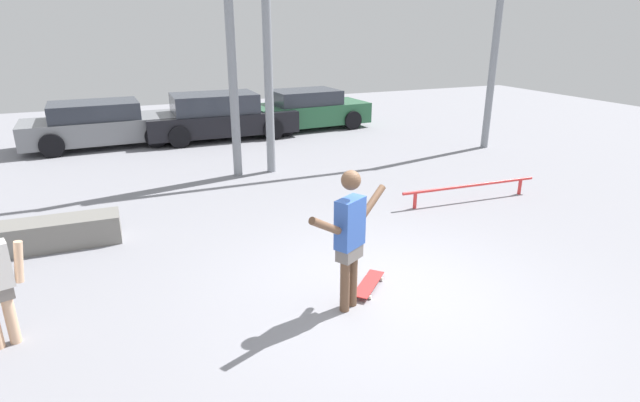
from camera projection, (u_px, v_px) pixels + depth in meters
name	position (u px, v px, depth m)	size (l,w,h in m)	color
ground_plane	(382.00, 292.00, 6.62)	(36.00, 36.00, 0.00)	gray
skateboarder	(350.00, 233.00, 5.93)	(1.35, 0.82, 1.79)	brown
skateboard	(369.00, 284.00, 6.71)	(0.71, 0.70, 0.08)	red
grind_box	(29.00, 237.00, 7.78)	(2.66, 0.57, 0.46)	slate
grind_rail	(470.00, 187.00, 9.94)	(3.04, 0.21, 0.35)	red
canopy_support_left	(63.00, 24.00, 9.43)	(6.62, 0.20, 5.27)	gray
canopy_support_right	(393.00, 24.00, 12.09)	(6.62, 0.20, 5.27)	gray
parked_car_grey	(101.00, 124.00, 14.34)	(4.36, 2.03, 1.27)	slate
parked_car_black	(219.00, 117.00, 15.34)	(4.52, 1.93, 1.37)	black
parked_car_green	(308.00, 110.00, 16.79)	(4.00, 2.04, 1.29)	#28603D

